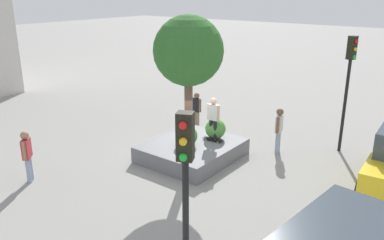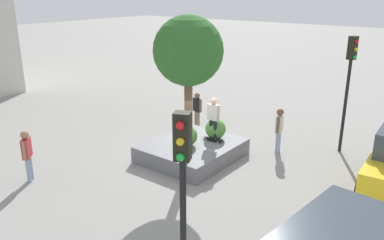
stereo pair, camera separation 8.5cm
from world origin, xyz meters
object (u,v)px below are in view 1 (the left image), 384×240
object	(u,v)px
traffic_light_median	(349,75)
pedestrian_crossing	(197,108)
planter_ledge	(192,150)
passerby_with_bag	(27,153)
plaza_tree	(188,52)
bystander_watching	(279,127)
skateboarder	(213,116)
skateboard	(213,139)
traffic_light_corner	(185,183)

from	to	relation	value
traffic_light_median	pedestrian_crossing	bearing A→B (deg)	-78.92
planter_ledge	passerby_with_bag	bearing A→B (deg)	-33.45
plaza_tree	bystander_watching	distance (m)	4.81
skateboarder	pedestrian_crossing	world-z (taller)	skateboarder
skateboard	pedestrian_crossing	xyz separation A→B (m)	(-2.22, -2.42, 0.28)
traffic_light_corner	passerby_with_bag	xyz separation A→B (m)	(-1.29, -7.58, -1.83)
planter_ledge	skateboarder	distance (m)	1.54
skateboarder	traffic_light_corner	world-z (taller)	traffic_light_corner
skateboard	passerby_with_bag	distance (m)	6.50
skateboarder	traffic_light_median	bearing A→B (deg)	132.79
skateboard	pedestrian_crossing	size ratio (longest dim) A/B	0.50
traffic_light_median	pedestrian_crossing	distance (m)	6.58
planter_ledge	skateboarder	size ratio (longest dim) A/B	2.12
plaza_tree	planter_ledge	bearing A→B (deg)	-150.84
skateboard	pedestrian_crossing	world-z (taller)	pedestrian_crossing
skateboarder	plaza_tree	bearing A→B (deg)	-3.95
bystander_watching	traffic_light_median	bearing A→B (deg)	131.03
bystander_watching	plaza_tree	bearing A→B (deg)	-31.27
traffic_light_corner	passerby_with_bag	size ratio (longest dim) A/B	2.37
skateboarder	traffic_light_corner	xyz separation A→B (m)	(6.67, 3.95, 1.23)
plaza_tree	bystander_watching	size ratio (longest dim) A/B	2.64
plaza_tree	passerby_with_bag	size ratio (longest dim) A/B	2.69
skateboarder	pedestrian_crossing	distance (m)	3.35
skateboard	skateboarder	world-z (taller)	skateboarder
skateboarder	bystander_watching	xyz separation A→B (m)	(-1.79, 1.82, -0.58)
traffic_light_corner	pedestrian_crossing	bearing A→B (deg)	-144.40
traffic_light_corner	bystander_watching	bearing A→B (deg)	-165.90
planter_ledge	traffic_light_corner	size ratio (longest dim) A/B	0.82
plaza_tree	skateboarder	bearing A→B (deg)	176.05
skateboarder	pedestrian_crossing	bearing A→B (deg)	-132.61
skateboarder	traffic_light_median	size ratio (longest dim) A/B	0.36
traffic_light_median	passerby_with_bag	world-z (taller)	traffic_light_median
planter_ledge	skateboard	size ratio (longest dim) A/B	4.17
planter_ledge	traffic_light_corner	world-z (taller)	traffic_light_corner
planter_ledge	traffic_light_median	distance (m)	6.45
passerby_with_bag	traffic_light_corner	bearing A→B (deg)	80.31
skateboarder	traffic_light_median	xyz separation A→B (m)	(-3.42, 3.70, 1.44)
pedestrian_crossing	skateboarder	bearing A→B (deg)	47.39
plaza_tree	skateboard	distance (m)	3.71
skateboard	traffic_light_corner	xyz separation A→B (m)	(6.67, 3.95, 2.18)
pedestrian_crossing	traffic_light_median	bearing A→B (deg)	101.08
passerby_with_bag	skateboard	bearing A→B (deg)	146.03
skateboard	passerby_with_bag	xyz separation A→B (m)	(5.38, -3.62, 0.35)
traffic_light_median	pedestrian_crossing	world-z (taller)	traffic_light_median
planter_ledge	passerby_with_bag	world-z (taller)	passerby_with_bag
traffic_light_median	pedestrian_crossing	size ratio (longest dim) A/B	2.72
skateboarder	passerby_with_bag	bearing A→B (deg)	-33.97
plaza_tree	skateboard	xyz separation A→B (m)	(-1.37, 0.09, -3.45)
skateboard	skateboarder	distance (m)	0.94
plaza_tree	pedestrian_crossing	bearing A→B (deg)	-147.10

